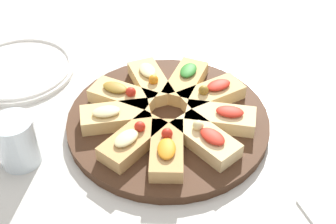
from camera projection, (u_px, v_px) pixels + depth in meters
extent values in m
plane|color=beige|center=(168.00, 125.00, 0.97)|extent=(3.00, 3.00, 0.00)
cylinder|color=#422819|center=(168.00, 121.00, 0.96)|extent=(0.41, 0.41, 0.02)
cube|color=#DBB775|center=(150.00, 82.00, 1.02)|extent=(0.15, 0.09, 0.03)
ellipsoid|color=beige|center=(148.00, 70.00, 1.02)|extent=(0.06, 0.05, 0.01)
sphere|color=orange|center=(153.00, 80.00, 0.99)|extent=(0.02, 0.02, 0.02)
cube|color=#DBB775|center=(123.00, 97.00, 0.98)|extent=(0.13, 0.15, 0.03)
ellipsoid|color=olive|center=(115.00, 87.00, 0.97)|extent=(0.06, 0.06, 0.01)
sphere|color=red|center=(131.00, 92.00, 0.96)|extent=(0.02, 0.02, 0.02)
cube|color=#DBB775|center=(116.00, 118.00, 0.93)|extent=(0.07, 0.14, 0.03)
ellipsoid|color=beige|center=(106.00, 111.00, 0.91)|extent=(0.04, 0.06, 0.01)
cube|color=tan|center=(133.00, 141.00, 0.88)|extent=(0.14, 0.14, 0.03)
ellipsoid|color=beige|center=(126.00, 138.00, 0.86)|extent=(0.06, 0.06, 0.01)
sphere|color=red|center=(140.00, 127.00, 0.88)|extent=(0.02, 0.02, 0.02)
cube|color=tan|center=(167.00, 150.00, 0.87)|extent=(0.15, 0.08, 0.03)
ellipsoid|color=orange|center=(167.00, 149.00, 0.84)|extent=(0.06, 0.04, 0.01)
sphere|color=red|center=(167.00, 134.00, 0.87)|extent=(0.02, 0.02, 0.02)
cube|color=#E5C689|center=(205.00, 139.00, 0.89)|extent=(0.15, 0.13, 0.03)
ellipsoid|color=red|center=(213.00, 136.00, 0.86)|extent=(0.06, 0.06, 0.01)
sphere|color=beige|center=(198.00, 126.00, 0.88)|extent=(0.02, 0.02, 0.02)
cube|color=#E5C689|center=(220.00, 118.00, 0.93)|extent=(0.10, 0.15, 0.03)
ellipsoid|color=red|center=(230.00, 111.00, 0.91)|extent=(0.05, 0.06, 0.01)
cube|color=#DBB775|center=(211.00, 95.00, 0.98)|extent=(0.11, 0.15, 0.03)
ellipsoid|color=red|center=(219.00, 85.00, 0.98)|extent=(0.05, 0.06, 0.01)
sphere|color=olive|center=(204.00, 90.00, 0.96)|extent=(0.02, 0.02, 0.02)
cube|color=tan|center=(186.00, 82.00, 1.02)|extent=(0.15, 0.12, 0.03)
ellipsoid|color=#2D7A28|center=(188.00, 70.00, 1.02)|extent=(0.06, 0.06, 0.01)
cylinder|color=white|center=(19.00, 70.00, 1.10)|extent=(0.26, 0.26, 0.01)
torus|color=white|center=(19.00, 68.00, 1.10)|extent=(0.25, 0.25, 0.01)
cylinder|color=silver|center=(17.00, 141.00, 0.86)|extent=(0.08, 0.08, 0.10)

